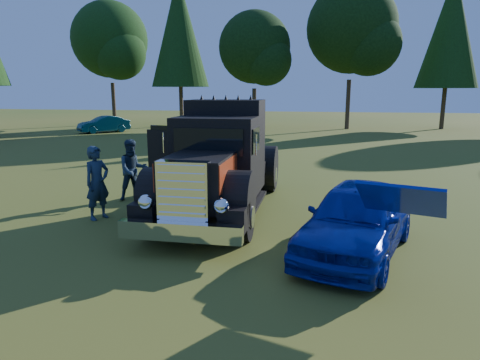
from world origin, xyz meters
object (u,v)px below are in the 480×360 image
hotrod_coupe (357,218)px  spectator_near (97,183)px  diamond_t_truck (219,166)px  spectator_far (133,170)px  distant_teal_car (104,124)px

hotrod_coupe → spectator_near: 6.46m
diamond_t_truck → spectator_near: 3.15m
diamond_t_truck → hotrod_coupe: 4.20m
hotrod_coupe → spectator_near: spectator_near is taller
hotrod_coupe → spectator_far: 7.07m
spectator_near → spectator_far: 2.01m
spectator_far → spectator_near: bearing=-130.8°
spectator_near → spectator_far: spectator_near is taller
hotrod_coupe → spectator_far: size_ratio=2.51×
diamond_t_truck → distant_teal_car: diamond_t_truck is taller
diamond_t_truck → hotrod_coupe: diamond_t_truck is taller
spectator_far → distant_teal_car: (-11.27, 19.35, -0.28)m
distant_teal_car → spectator_far: bearing=-18.4°
diamond_t_truck → distant_teal_car: bearing=125.0°
diamond_t_truck → spectator_near: (-2.91, -1.16, -0.33)m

